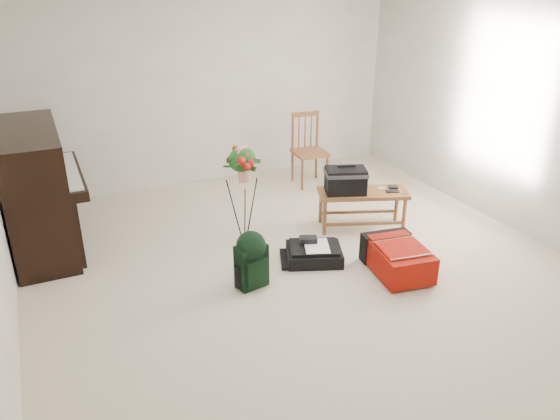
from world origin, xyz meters
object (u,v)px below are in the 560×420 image
piano (39,193)px  green_backpack (251,257)px  red_suitcase (394,256)px  black_duffel (314,253)px  bench (353,186)px  flower_stand (243,200)px  dining_chair (309,150)px

piano → green_backpack: (1.63, -1.60, -0.30)m
red_suitcase → green_backpack: bearing=175.3°
piano → black_duffel: 2.80m
piano → black_duffel: bearing=-30.9°
black_duffel → green_backpack: size_ratio=1.20×
piano → red_suitcase: (2.97, -1.90, -0.44)m
black_duffel → bench: bearing=53.7°
piano → green_backpack: size_ratio=2.76×
flower_stand → bench: bearing=-19.2°
red_suitcase → flower_stand: 1.56m
bench → black_duffel: (-0.69, -0.43, -0.44)m
flower_stand → red_suitcase: bearing=-56.9°
dining_chair → black_duffel: size_ratio=1.44×
piano → green_backpack: piano is taller
red_suitcase → green_backpack: size_ratio=1.37×
piano → flower_stand: piano is taller
piano → green_backpack: 2.30m
bench → red_suitcase: (-0.08, -0.92, -0.37)m
bench → dining_chair: size_ratio=1.10×
green_backpack → black_duffel: bearing=2.9°
piano → green_backpack: bearing=-44.4°
green_backpack → flower_stand: flower_stand is taller
bench → black_duffel: bench is taller
red_suitcase → green_backpack: 1.37m
red_suitcase → black_duffel: (-0.60, 0.49, -0.07)m
red_suitcase → flower_stand: bearing=147.2°
bench → green_backpack: 1.56m
piano → bench: 3.20m
dining_chair → green_backpack: size_ratio=1.72×
red_suitcase → black_duffel: red_suitcase is taller
piano → red_suitcase: size_ratio=2.02×
dining_chair → black_duffel: (-0.90, -1.87, -0.37)m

